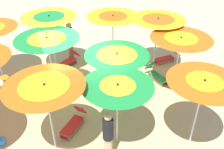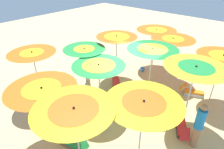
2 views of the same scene
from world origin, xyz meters
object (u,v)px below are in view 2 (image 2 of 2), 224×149
beach_umbrella_3 (195,72)px  lounger_4 (116,82)px  beachgoer_0 (87,66)px  beach_umbrella_6 (143,107)px  beach_ball (142,69)px  beach_umbrella_9 (74,114)px  lounger_2 (192,91)px  beach_umbrella_0 (222,60)px  beach_umbrella_1 (172,42)px  beachgoer_1 (199,125)px  beach_umbrella_8 (84,52)px  beach_umbrella_2 (156,32)px  beach_umbrella_11 (33,57)px  lounger_3 (182,128)px  beach_umbrella_5 (117,40)px  beach_umbrella_7 (99,69)px  beach_umbrella_4 (152,53)px  lounger_1 (73,142)px  beach_umbrella_10 (43,93)px

beach_umbrella_3 → lounger_4: bearing=175.9°
beachgoer_0 → beach_umbrella_6: bearing=-111.4°
beach_ball → beach_umbrella_9: bearing=-73.3°
lounger_2 → beachgoer_0: 5.42m
beach_umbrella_9 → lounger_4: beach_umbrella_9 is taller
beach_umbrella_0 → beach_umbrella_1: beach_umbrella_1 is taller
beachgoer_0 → beachgoer_1: 6.01m
lounger_4 → beachgoer_1: (4.52, -1.17, 0.76)m
beach_umbrella_8 → beach_umbrella_9: size_ratio=0.91×
beach_umbrella_0 → beach_umbrella_6: beach_umbrella_6 is taller
beach_umbrella_0 → beach_umbrella_9: size_ratio=0.96×
beach_umbrella_1 → beach_umbrella_2: bearing=150.4°
lounger_2 → lounger_4: lounger_4 is taller
beach_umbrella_2 → beach_umbrella_11: (-2.28, -6.35, 0.01)m
beach_umbrella_11 → lounger_3: bearing=21.2°
beach_umbrella_5 → beach_umbrella_11: bearing=-110.1°
beach_umbrella_2 → beach_umbrella_8: 4.52m
beach_umbrella_0 → beach_umbrella_5: size_ratio=0.96×
beach_umbrella_5 → beach_umbrella_7: (1.16, -2.52, -0.22)m
beach_umbrella_0 → beach_umbrella_2: 4.03m
beach_umbrella_7 → lounger_2: (2.77, 3.55, -1.73)m
beach_umbrella_1 → beach_umbrella_2: beach_umbrella_1 is taller
beach_umbrella_2 → beach_umbrella_9: size_ratio=0.97×
beach_umbrella_4 → beach_umbrella_7: (-1.22, -1.98, -0.37)m
beach_umbrella_6 → lounger_1: size_ratio=1.95×
beach_umbrella_6 → beachgoer_0: size_ratio=1.43×
beach_umbrella_1 → lounger_1: 6.70m
beach_umbrella_1 → lounger_3: beach_umbrella_1 is taller
beachgoer_1 → beach_umbrella_9: bearing=23.7°
lounger_2 → beach_umbrella_7: bearing=-151.1°
beach_umbrella_5 → beach_umbrella_8: bearing=-103.8°
beach_umbrella_3 → lounger_2: 2.95m
beach_umbrella_11 → beachgoer_0: (0.51, 2.50, -1.28)m
beach_umbrella_10 → lounger_2: 6.89m
beach_umbrella_8 → lounger_2: bearing=33.2°
beach_umbrella_10 → lounger_1: size_ratio=1.90×
lounger_1 → beach_umbrella_4: bearing=-105.4°
beach_umbrella_8 → beach_umbrella_11: beach_umbrella_11 is taller
beach_umbrella_1 → beach_umbrella_7: beach_umbrella_1 is taller
beach_umbrella_5 → beachgoer_1: bearing=-20.4°
beach_umbrella_2 → beach_umbrella_5: beach_umbrella_5 is taller
beach_umbrella_4 → beachgoer_1: size_ratio=1.41×
lounger_4 → lounger_2: bearing=-104.8°
beach_umbrella_11 → beachgoer_0: 2.86m
beach_umbrella_3 → beach_umbrella_8: 4.87m
beachgoer_0 → beachgoer_1: (5.98, -0.53, 0.10)m
beach_umbrella_2 → beach_umbrella_6: size_ratio=1.00×
beachgoer_1 → beach_ball: bearing=-67.5°
beach_umbrella_2 → lounger_4: size_ratio=2.15×
beach_umbrella_11 → lounger_1: 3.97m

